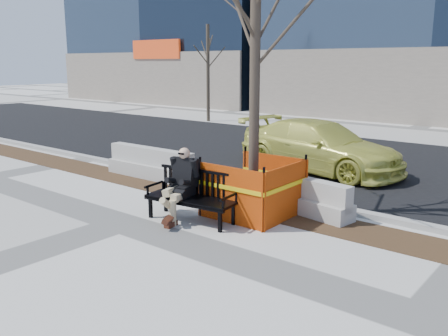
% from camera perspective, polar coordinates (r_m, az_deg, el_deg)
% --- Properties ---
extents(ground, '(120.00, 120.00, 0.00)m').
position_cam_1_polar(ground, '(10.23, -11.96, -6.41)').
color(ground, beige).
rests_on(ground, ground).
extents(mulch_strip, '(40.00, 1.20, 0.02)m').
position_cam_1_polar(mulch_strip, '(11.95, -2.26, -3.36)').
color(mulch_strip, '#47301C').
rests_on(mulch_strip, ground).
extents(asphalt_street, '(60.00, 10.40, 0.01)m').
position_cam_1_polar(asphalt_street, '(16.98, 11.67, 1.15)').
color(asphalt_street, black).
rests_on(asphalt_street, ground).
extents(curb, '(60.00, 0.25, 0.12)m').
position_cam_1_polar(curb, '(12.64, 0.58, -2.21)').
color(curb, '#9E9B93').
rests_on(curb, ground).
extents(bench, '(2.09, 0.98, 1.07)m').
position_cam_1_polar(bench, '(10.16, -3.91, -6.29)').
color(bench, black).
rests_on(bench, ground).
extents(seated_man, '(0.79, 1.16, 1.51)m').
position_cam_1_polar(seated_man, '(10.35, -4.95, -5.95)').
color(seated_man, black).
rests_on(seated_man, ground).
extents(tree_fence, '(2.62, 2.62, 6.52)m').
position_cam_1_polar(tree_fence, '(10.61, 3.45, -5.46)').
color(tree_fence, '#DD4107').
rests_on(tree_fence, ground).
extents(sedan, '(5.52, 2.86, 1.53)m').
position_cam_1_polar(sedan, '(15.00, 11.18, -0.33)').
color(sedan, '#D2D154').
rests_on(sedan, ground).
extents(jersey_barrier_left, '(3.09, 0.65, 0.88)m').
position_cam_1_polar(jersey_barrier_left, '(14.00, -8.62, -1.15)').
color(jersey_barrier_left, '#ACA9A1').
rests_on(jersey_barrier_left, ground).
extents(jersey_barrier_right, '(2.86, 1.01, 0.80)m').
position_cam_1_polar(jersey_barrier_right, '(10.98, 8.45, -4.96)').
color(jersey_barrier_right, '#ACA9A1').
rests_on(jersey_barrier_right, ground).
extents(far_tree_left, '(2.44, 2.44, 5.69)m').
position_cam_1_polar(far_tree_left, '(27.24, -1.87, 5.60)').
color(far_tree_left, '#4B3E30').
rests_on(far_tree_left, ground).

